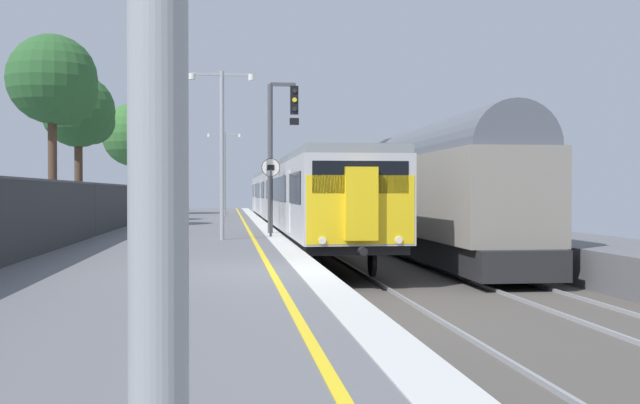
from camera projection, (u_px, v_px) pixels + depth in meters
ground at (430, 301)px, 14.54m from camera, size 17.40×110.00×1.21m
commuter_train_at_platform at (294, 196)px, 38.07m from camera, size 2.83×39.14×3.81m
freight_train_adjacent_track at (401, 189)px, 32.49m from camera, size 2.60×27.74×4.74m
signal_gantry at (278, 140)px, 27.16m from camera, size 1.10×0.24×5.31m
speed_limit_sign at (271, 187)px, 25.03m from camera, size 0.59×0.08×2.55m
platform_lamp_mid at (222, 139)px, 23.53m from camera, size 2.00×0.20×5.15m
platform_lamp_far at (225, 166)px, 45.30m from camera, size 2.00×0.20×4.96m
background_tree_left at (134, 137)px, 49.59m from camera, size 4.06×4.06×7.18m
background_tree_centre at (81, 114)px, 37.36m from camera, size 3.52×3.52×7.13m
background_tree_right at (55, 84)px, 31.16m from camera, size 3.62×3.61×7.82m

